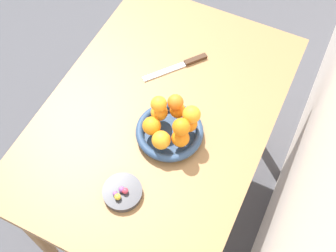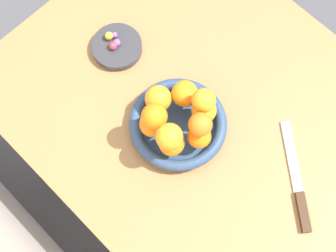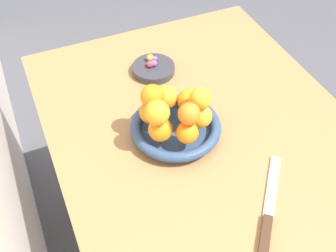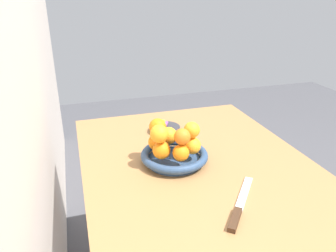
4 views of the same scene
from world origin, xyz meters
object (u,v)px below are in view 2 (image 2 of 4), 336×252
(fruit_bowl, at_px, (178,124))
(orange_4, at_px, (185,94))
(candy_ball_1, at_px, (117,43))
(orange_8, at_px, (200,124))
(orange_3, at_px, (204,111))
(orange_0, at_px, (152,124))
(orange_6, at_px, (169,137))
(candy_ball_3, at_px, (109,36))
(dining_table, at_px, (219,139))
(candy_dish, at_px, (117,47))
(orange_9, at_px, (154,116))
(knife, at_px, (298,185))
(orange_5, at_px, (158,99))
(orange_2, at_px, (199,136))
(orange_7, at_px, (204,100))
(orange_1, at_px, (172,143))
(candy_ball_2, at_px, (113,46))
(candy_ball_0, at_px, (114,35))

(fruit_bowl, relative_size, orange_4, 3.70)
(candy_ball_1, bearing_deg, orange_8, 173.36)
(orange_3, bearing_deg, candy_ball_1, 1.88)
(candy_ball_1, bearing_deg, orange_0, 156.84)
(orange_6, relative_size, candy_ball_3, 2.83)
(dining_table, bearing_deg, candy_dish, 5.99)
(orange_9, relative_size, knife, 0.26)
(orange_4, xyz_separation_m, candy_ball_1, (0.22, 0.01, -0.04))
(fruit_bowl, relative_size, orange_5, 3.71)
(orange_2, distance_m, orange_6, 0.09)
(orange_3, xyz_separation_m, candy_ball_1, (0.28, 0.01, -0.04))
(dining_table, relative_size, orange_3, 19.28)
(orange_3, height_order, knife, orange_3)
(orange_4, height_order, orange_5, same)
(candy_ball_3, bearing_deg, orange_7, -178.30)
(orange_4, relative_size, orange_6, 1.05)
(dining_table, xyz_separation_m, orange_2, (0.01, 0.07, 0.15))
(orange_3, height_order, orange_9, orange_9)
(orange_8, relative_size, orange_9, 0.92)
(knife, bearing_deg, fruit_bowl, 17.56)
(orange_1, bearing_deg, dining_table, -108.15)
(candy_dish, xyz_separation_m, orange_7, (-0.28, -0.01, 0.11))
(orange_3, distance_m, candy_ball_3, 0.31)
(orange_2, height_order, candy_ball_2, orange_2)
(orange_0, height_order, orange_3, orange_0)
(dining_table, bearing_deg, orange_4, 13.66)
(orange_5, xyz_separation_m, orange_6, (-0.09, 0.06, 0.06))
(fruit_bowl, height_order, orange_8, orange_8)
(orange_5, xyz_separation_m, candy_ball_0, (0.21, -0.05, -0.04))
(candy_ball_0, bearing_deg, orange_2, 171.08)
(candy_dish, distance_m, orange_5, 0.20)
(orange_4, height_order, orange_6, orange_6)
(orange_3, bearing_deg, orange_1, 91.49)
(orange_9, bearing_deg, candy_ball_0, -22.68)
(candy_ball_2, bearing_deg, candy_ball_0, -48.13)
(orange_3, xyz_separation_m, candy_ball_2, (0.28, 0.02, -0.04))
(orange_8, bearing_deg, candy_ball_2, -4.39)
(candy_dish, bearing_deg, orange_7, -178.06)
(candy_ball_1, distance_m, candy_ball_3, 0.03)
(orange_3, relative_size, orange_9, 1.01)
(orange_7, bearing_deg, orange_4, 0.36)
(orange_7, relative_size, orange_8, 1.01)
(orange_1, distance_m, candy_ball_0, 0.32)
(orange_0, bearing_deg, orange_9, -163.24)
(candy_dish, distance_m, orange_4, 0.23)
(orange_9, distance_m, candy_ball_0, 0.29)
(orange_2, distance_m, orange_5, 0.13)
(orange_2, distance_m, orange_9, 0.12)
(orange_5, bearing_deg, fruit_bowl, -179.33)
(candy_ball_1, bearing_deg, orange_5, 167.05)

